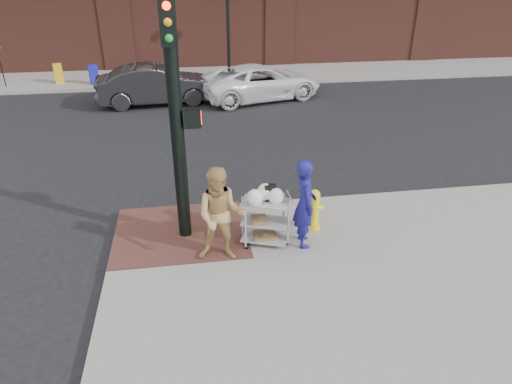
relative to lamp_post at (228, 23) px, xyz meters
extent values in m
plane|color=black|center=(-2.00, -16.00, -2.62)|extent=(220.00, 220.00, 0.00)
cube|color=gray|center=(10.50, 16.00, -2.54)|extent=(65.00, 36.00, 0.15)
cube|color=#502825|center=(-2.60, -15.10, -2.46)|extent=(2.80, 2.40, 0.01)
cylinder|color=black|center=(0.00, 0.00, -0.47)|extent=(0.16, 0.16, 4.00)
cylinder|color=black|center=(-10.50, -1.00, -1.37)|extent=(0.05, 0.05, 2.20)
cylinder|color=black|center=(-2.50, -15.20, 0.03)|extent=(0.26, 0.26, 5.00)
cube|color=black|center=(-2.20, -15.20, 0.08)|extent=(0.32, 0.28, 0.34)
cube|color=#FF260C|center=(-2.04, -15.20, 0.08)|extent=(0.02, 0.18, 0.22)
cube|color=black|center=(-2.50, -15.48, 1.83)|extent=(0.28, 0.18, 0.80)
imported|color=navy|center=(-0.12, -15.91, -1.54)|extent=(0.47, 0.69, 1.85)
imported|color=tan|center=(-1.80, -16.18, -1.52)|extent=(1.03, 0.86, 1.90)
imported|color=black|center=(-3.45, -4.47, -1.82)|extent=(4.97, 2.11, 1.59)
imported|color=white|center=(0.89, -4.38, -1.89)|extent=(5.68, 3.70, 1.45)
cube|color=#9E9EA3|center=(-0.89, -15.76, -1.53)|extent=(1.04, 0.80, 0.03)
cube|color=#9E9EA3|center=(-0.89, -15.76, -1.98)|extent=(1.04, 0.80, 0.03)
cube|color=#9E9EA3|center=(-0.89, -15.76, -2.36)|extent=(1.04, 0.80, 0.03)
cube|color=black|center=(-0.78, -15.71, -1.37)|extent=(0.23, 0.14, 0.33)
cube|color=brown|center=(-1.01, -15.76, -1.92)|extent=(0.31, 0.35, 0.08)
cube|color=brown|center=(-0.89, -15.76, -2.30)|extent=(0.47, 0.37, 0.07)
cylinder|color=yellow|center=(0.24, -15.36, -2.42)|extent=(0.30, 0.30, 0.09)
cylinder|color=yellow|center=(0.24, -15.36, -2.03)|extent=(0.22, 0.22, 0.67)
sphere|color=yellow|center=(0.24, -15.36, -1.67)|extent=(0.24, 0.24, 0.24)
cylinder|color=yellow|center=(0.24, -15.36, -1.98)|extent=(0.43, 0.10, 0.10)
cube|color=gold|center=(-8.16, -0.68, -2.02)|extent=(0.44, 0.42, 0.90)
cube|color=#1C1EB8|center=(-6.49, -1.15, -2.03)|extent=(0.47, 0.46, 0.88)
camera|label=1|loc=(-2.29, -23.58, 2.72)|focal=32.00mm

